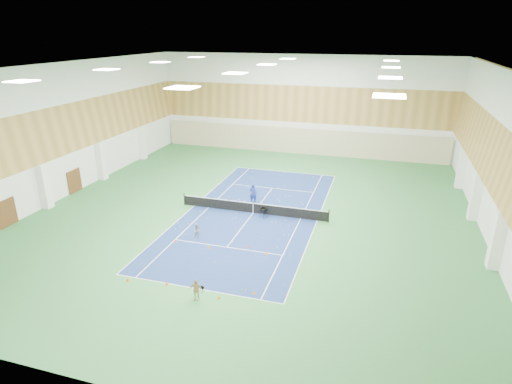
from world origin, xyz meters
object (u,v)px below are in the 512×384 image
coach (253,193)px  child_apron (196,290)px  child_court (197,231)px  tennis_net (253,207)px  ball_cart (263,213)px

coach → child_apron: bearing=89.6°
coach → child_court: 8.06m
child_court → child_apron: bearing=-74.0°
tennis_net → child_apron: (0.53, -12.89, 0.12)m
tennis_net → coach: coach is taller
child_apron → ball_cart: 12.27m
tennis_net → ball_cart: tennis_net is taller
child_apron → ball_cart: (0.57, 12.26, -0.25)m
coach → ball_cart: bearing=116.9°
coach → child_court: size_ratio=1.62×
tennis_net → ball_cart: 1.27m
tennis_net → coach: (-0.68, 2.22, 0.37)m
child_court → ball_cart: 6.23m
child_court → ball_cart: child_court is taller
ball_cart → child_apron: bearing=-69.4°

